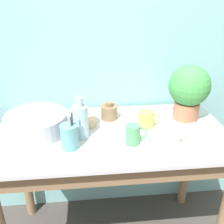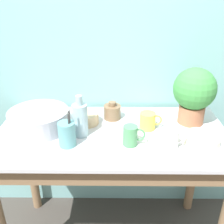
# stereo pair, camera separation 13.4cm
# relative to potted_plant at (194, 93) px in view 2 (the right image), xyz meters

# --- Properties ---
(wall_back) EXTENTS (6.00, 0.05, 2.40)m
(wall_back) POSITION_rel_potted_plant_xyz_m (-0.44, 0.25, 0.21)
(wall_back) COLOR #7AB2B2
(wall_back) RESTS_ON ground_plane
(counter_table) EXTENTS (1.24, 0.63, 0.81)m
(counter_table) POSITION_rel_potted_plant_xyz_m (-0.44, -0.14, -0.35)
(counter_table) COLOR #846647
(counter_table) RESTS_ON ground_plane
(potted_plant) EXTENTS (0.23, 0.23, 0.32)m
(potted_plant) POSITION_rel_potted_plant_xyz_m (0.00, 0.00, 0.00)
(potted_plant) COLOR #A36647
(potted_plant) RESTS_ON counter_table
(bowl_wash_large) EXTENTS (0.32, 0.32, 0.11)m
(bowl_wash_large) POSITION_rel_potted_plant_xyz_m (-0.84, -0.08, -0.13)
(bowl_wash_large) COLOR #A8A8B2
(bowl_wash_large) RESTS_ON counter_table
(bottle_tall) EXTENTS (0.08, 0.08, 0.22)m
(bottle_tall) POSITION_rel_potted_plant_xyz_m (-0.61, -0.15, -0.09)
(bottle_tall) COLOR #93B2BC
(bottle_tall) RESTS_ON counter_table
(bottle_short) EXTENTS (0.10, 0.10, 0.10)m
(bottle_short) POSITION_rel_potted_plant_xyz_m (-0.44, 0.04, -0.14)
(bottle_short) COLOR brown
(bottle_short) RESTS_ON counter_table
(mug_green) EXTENTS (0.11, 0.07, 0.10)m
(mug_green) POSITION_rel_potted_plant_xyz_m (-0.35, -0.24, -0.13)
(mug_green) COLOR #4C935B
(mug_green) RESTS_ON counter_table
(mug_white) EXTENTS (0.13, 0.09, 0.09)m
(mug_white) POSITION_rel_potted_plant_xyz_m (-0.17, -0.25, -0.14)
(mug_white) COLOR white
(mug_white) RESTS_ON counter_table
(mug_yellow) EXTENTS (0.12, 0.09, 0.09)m
(mug_yellow) POSITION_rel_potted_plant_xyz_m (-0.25, -0.07, -0.13)
(mug_yellow) COLOR #E5CC4C
(mug_yellow) RESTS_ON counter_table
(bowl_small_cream) EXTENTS (0.17, 0.17, 0.04)m
(bowl_small_cream) POSITION_rel_potted_plant_xyz_m (-0.00, -0.22, -0.16)
(bowl_small_cream) COLOR beige
(bowl_small_cream) RESTS_ON counter_table
(bowl_small_tan) EXTENTS (0.14, 0.14, 0.06)m
(bowl_small_tan) POSITION_rel_potted_plant_xyz_m (-0.59, -0.02, -0.15)
(bowl_small_tan) COLOR tan
(bowl_small_tan) RESTS_ON counter_table
(utensil_cup) EXTENTS (0.08, 0.08, 0.20)m
(utensil_cup) POSITION_rel_potted_plant_xyz_m (-0.66, -0.24, -0.12)
(utensil_cup) COLOR #569399
(utensil_cup) RESTS_ON counter_table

